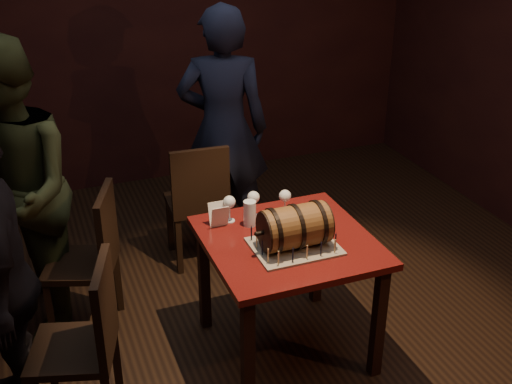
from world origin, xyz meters
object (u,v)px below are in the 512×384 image
(wine_glass_mid, at_px, (253,198))
(person_back, at_px, (223,129))
(barrel_cake, at_px, (295,227))
(chair_back, at_px, (198,199))
(wine_glass_left, at_px, (229,203))
(pint_of_ale, at_px, (250,214))
(wine_glass_right, at_px, (285,197))
(chair_left_front, at_px, (88,338))
(person_left_rear, at_px, (13,194))
(pub_table, at_px, (288,256))
(chair_left_rear, at_px, (93,254))

(wine_glass_mid, height_order, person_back, person_back)
(barrel_cake, distance_m, chair_back, 1.26)
(wine_glass_left, xyz_separation_m, pint_of_ale, (0.09, -0.08, -0.05))
(barrel_cake, bearing_deg, pint_of_ale, 113.06)
(wine_glass_right, xyz_separation_m, chair_left_front, (-1.22, -0.43, -0.35))
(wine_glass_mid, distance_m, person_left_rear, 1.38)
(pub_table, distance_m, person_back, 1.41)
(wine_glass_mid, bearing_deg, wine_glass_left, -177.74)
(wine_glass_mid, bearing_deg, pint_of_ale, -122.25)
(pub_table, xyz_separation_m, chair_back, (-0.20, 1.09, -0.12))
(chair_back, distance_m, chair_left_front, 1.57)
(barrel_cake, xyz_separation_m, wine_glass_mid, (-0.08, 0.41, -0.01))
(person_back, bearing_deg, pub_table, 106.83)
(pint_of_ale, relative_size, chair_left_rear, 0.16)
(wine_glass_mid, relative_size, wine_glass_right, 1.00)
(wine_glass_right, xyz_separation_m, person_back, (-0.00, 1.12, 0.03))
(wine_glass_right, relative_size, chair_left_front, 0.17)
(barrel_cake, distance_m, wine_glass_right, 0.37)
(chair_back, bearing_deg, wine_glass_right, -70.66)
(wine_glass_mid, height_order, person_left_rear, person_left_rear)
(chair_back, xyz_separation_m, chair_left_front, (-0.93, -1.26, 0.00))
(person_back, bearing_deg, wine_glass_right, 110.72)
(chair_left_rear, bearing_deg, pub_table, -31.54)
(wine_glass_right, relative_size, person_back, 0.09)
(barrel_cake, bearing_deg, wine_glass_right, 74.57)
(wine_glass_mid, relative_size, chair_back, 0.17)
(chair_left_rear, xyz_separation_m, person_back, (1.08, 0.77, 0.38))
(wine_glass_left, height_order, chair_left_rear, chair_left_rear)
(wine_glass_right, distance_m, chair_left_rear, 1.19)
(chair_left_front, relative_size, person_left_rear, 0.52)
(wine_glass_right, xyz_separation_m, chair_back, (-0.29, 0.83, -0.35))
(wine_glass_right, bearing_deg, chair_left_rear, 162.37)
(wine_glass_left, distance_m, chair_left_rear, 0.89)
(barrel_cake, xyz_separation_m, person_left_rear, (-1.37, 0.90, 0.02))
(wine_glass_right, xyz_separation_m, person_left_rear, (-1.47, 0.54, 0.03))
(wine_glass_mid, height_order, wine_glass_right, same)
(chair_left_rear, bearing_deg, chair_back, 31.53)
(pub_table, height_order, pint_of_ale, pint_of_ale)
(wine_glass_right, distance_m, chair_left_front, 1.34)
(person_left_rear, bearing_deg, chair_left_rear, 55.01)
(barrel_cake, xyz_separation_m, wine_glass_right, (0.10, 0.36, -0.01))
(wine_glass_left, distance_m, person_left_rear, 1.24)
(barrel_cake, height_order, chair_back, barrel_cake)
(pub_table, distance_m, chair_back, 1.12)
(wine_glass_left, distance_m, pint_of_ale, 0.13)
(wine_glass_left, height_order, person_left_rear, person_left_rear)
(wine_glass_mid, bearing_deg, chair_back, 98.34)
(chair_back, height_order, chair_left_front, same)
(wine_glass_left, xyz_separation_m, chair_back, (0.03, 0.79, -0.35))
(pint_of_ale, relative_size, person_left_rear, 0.08)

